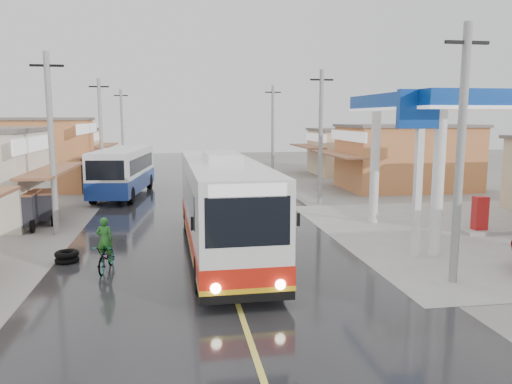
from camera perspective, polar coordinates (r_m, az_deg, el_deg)
ground at (r=15.10m, az=-2.49°, el=-11.62°), size 120.00×120.00×0.00m
road at (r=29.59m, az=-5.87°, el=-1.62°), size 12.00×90.00×0.02m
centre_line at (r=29.59m, az=-5.87°, el=-1.60°), size 0.15×90.00×0.01m
shopfronts_right at (r=31.36m, az=23.02°, el=-1.70°), size 11.00×44.00×4.80m
utility_poles_left at (r=31.00m, az=-19.01°, el=-1.60°), size 1.60×50.00×8.00m
utility_poles_right at (r=30.78m, az=7.25°, el=-1.27°), size 1.60×36.00×8.00m
coach_bus at (r=19.08m, az=-3.95°, el=-1.55°), size 3.01×12.47×3.87m
second_bus at (r=34.28m, az=-14.92°, el=2.35°), size 3.62×9.64×3.12m
cyclist at (r=17.86m, az=-16.77°, el=-6.69°), size 0.84×1.82×1.90m
tricycle_near at (r=26.82m, az=-23.39°, el=-1.36°), size 1.66×2.11×1.61m
tricycle_far at (r=25.72m, az=-25.26°, el=-1.67°), size 1.63×2.32×1.77m
tyre_stack at (r=19.38m, az=-20.80°, el=-6.93°), size 0.85×0.85×0.44m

